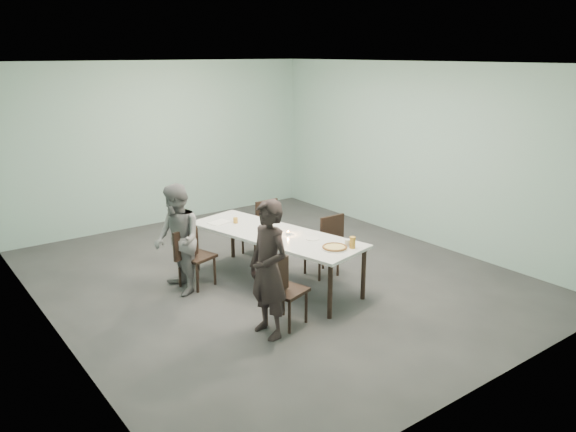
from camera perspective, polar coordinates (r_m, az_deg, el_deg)
ground at (r=8.22m, az=-1.51°, el=-6.14°), size 7.00×7.00×0.00m
room_shell at (r=7.68m, az=-1.62°, el=7.97°), size 6.02×7.02×3.01m
table at (r=7.73m, az=-1.36°, el=-2.14°), size 1.46×2.74×0.75m
chair_near_left at (r=6.59m, az=-0.59°, el=-7.26°), size 0.65×0.52×0.87m
chair_far_left at (r=7.78m, az=-9.72°, el=-3.75°), size 0.65×0.52×0.87m
chair_near_right at (r=8.16m, az=3.89°, el=-2.56°), size 0.62×0.43×0.87m
chair_far_right at (r=8.99m, az=-2.73°, el=-0.77°), size 0.62×0.43×0.87m
diner_near at (r=6.31m, az=-1.99°, el=-5.45°), size 0.41×0.60×1.60m
diner_far at (r=7.59m, az=-11.18°, el=-2.38°), size 0.65×0.79×1.49m
pizza at (r=7.11m, az=4.76°, el=-3.20°), size 0.34×0.34×0.04m
side_plate at (r=7.46m, az=2.50°, el=-2.32°), size 0.18×0.18×0.01m
beer_glass at (r=7.14m, az=6.57°, el=-2.69°), size 0.08×0.08×0.15m
water_tumbler at (r=7.22m, az=6.09°, el=-2.72°), size 0.08×0.08×0.09m
tealight at (r=7.63m, az=0.01°, el=-1.76°), size 0.06×0.06×0.05m
amber_tumbler at (r=8.18m, az=-5.36°, el=-0.44°), size 0.07×0.07×0.08m
menu at (r=8.24m, az=-6.99°, el=-0.64°), size 0.34×0.28×0.01m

